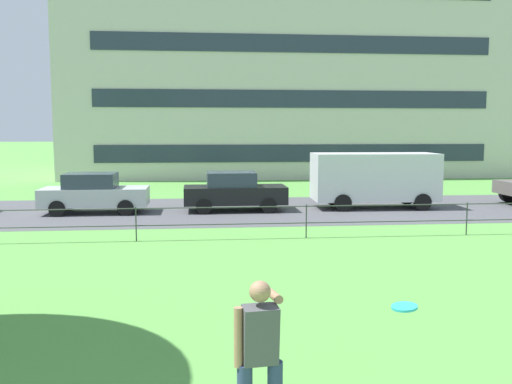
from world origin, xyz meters
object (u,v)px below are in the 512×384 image
(apartment_building_background, at_px, (279,56))
(person_thrower, at_px, (260,354))
(frisbee, at_px, (404,307))
(panel_van_far_right, at_px, (375,177))
(car_black_far_left, at_px, (234,191))
(car_silver_left, at_px, (94,193))

(apartment_building_background, bearing_deg, person_thrower, -98.27)
(person_thrower, xyz_separation_m, frisbee, (1.51, -0.02, 0.46))
(frisbee, height_order, panel_van_far_right, panel_van_far_right)
(car_black_far_left, relative_size, apartment_building_background, 0.13)
(person_thrower, xyz_separation_m, panel_van_far_right, (6.50, 16.73, 0.36))
(person_thrower, bearing_deg, car_silver_left, 105.89)
(panel_van_far_right, bearing_deg, person_thrower, -111.24)
(car_silver_left, bearing_deg, frisbee, -69.38)
(car_silver_left, bearing_deg, person_thrower, -74.11)
(car_black_far_left, distance_m, apartment_building_background, 22.83)
(frisbee, distance_m, car_silver_left, 17.54)
(car_silver_left, bearing_deg, apartment_building_background, 64.26)
(car_silver_left, distance_m, panel_van_far_right, 11.18)
(car_silver_left, height_order, apartment_building_background, apartment_building_background)
(frisbee, xyz_separation_m, car_silver_left, (-6.18, 16.41, -0.59))
(apartment_building_background, bearing_deg, frisbee, -95.99)
(car_silver_left, xyz_separation_m, apartment_building_background, (10.09, 20.93, 7.94))
(car_silver_left, relative_size, car_black_far_left, 1.00)
(apartment_building_background, bearing_deg, panel_van_far_right, -87.01)
(person_thrower, distance_m, apartment_building_background, 38.51)
(frisbee, bearing_deg, person_thrower, 179.14)
(person_thrower, relative_size, frisbee, 5.14)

